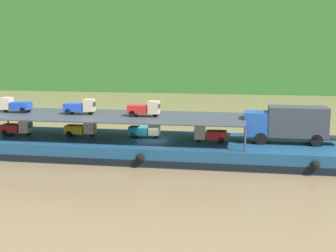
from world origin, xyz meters
TOP-DOWN VIEW (x-y plane):
  - ground_plane at (0.00, 0.00)m, footprint 400.00×400.00m
  - hillside_far_bank at (0.00, 74.31)m, footprint 144.86×39.72m
  - cargo_barge at (0.00, -0.02)m, footprint 33.18×8.91m
  - covered_lorry at (11.61, 0.26)m, footprint 7.86×2.30m
  - cargo_rack at (-3.80, 0.00)m, footprint 23.98×7.57m
  - mini_truck_lower_stern at (-12.56, -0.28)m, footprint 2.74×1.20m
  - mini_truck_lower_aft at (-6.56, 0.18)m, footprint 2.75×1.21m
  - mini_truck_lower_mid at (-0.68, 0.44)m, footprint 2.75×1.21m
  - mini_truck_lower_fore at (5.15, -0.49)m, footprint 2.79×1.28m
  - mini_truck_upper_stern at (-12.99, 0.40)m, footprint 2.75×1.22m
  - mini_truck_upper_mid at (-6.63, 0.29)m, footprint 2.79×1.29m
  - mini_truck_upper_fore at (-0.60, -0.10)m, footprint 2.77×1.26m

SIDE VIEW (x-z plane):
  - ground_plane at x=0.00m, z-range 0.00..0.00m
  - cargo_barge at x=0.00m, z-range 0.00..1.50m
  - mini_truck_lower_stern at x=-12.56m, z-range 1.50..2.88m
  - mini_truck_lower_aft at x=-6.56m, z-range 1.50..2.88m
  - mini_truck_lower_mid at x=-0.68m, z-range 1.50..2.88m
  - mini_truck_lower_fore at x=5.15m, z-range 1.50..2.88m
  - covered_lorry at x=11.61m, z-range 1.64..4.74m
  - cargo_rack at x=-3.80m, z-range 2.44..4.44m
  - mini_truck_upper_stern at x=-12.99m, z-range 3.50..4.88m
  - mini_truck_upper_mid at x=-6.63m, z-range 3.50..4.88m
  - mini_truck_upper_fore at x=-0.60m, z-range 3.50..4.88m
  - hillside_far_bank at x=0.00m, z-range 2.08..35.01m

